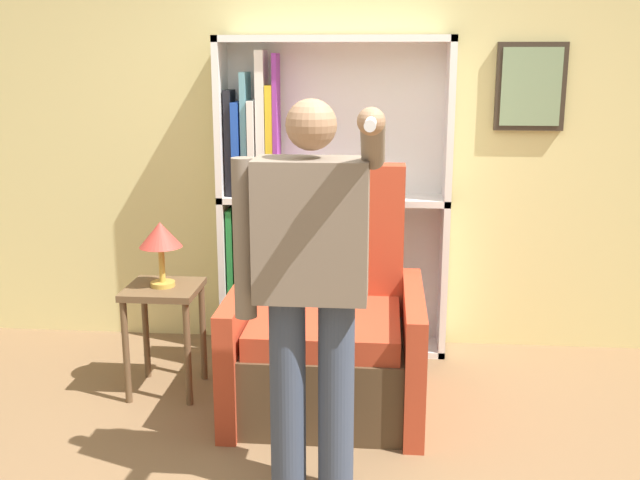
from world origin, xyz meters
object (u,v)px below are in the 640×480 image
at_px(bookcase, 300,210).
at_px(side_table, 164,308).
at_px(table_lamp, 160,238).
at_px(armchair, 328,335).
at_px(person_standing, 311,279).

height_order(bookcase, side_table, bookcase).
height_order(side_table, table_lamp, table_lamp).
relative_size(bookcase, armchair, 1.55).
relative_size(person_standing, table_lamp, 4.68).
bearing_deg(side_table, armchair, -3.22).
bearing_deg(bookcase, side_table, -132.33).
distance_m(armchair, table_lamp, 1.04).
bearing_deg(person_standing, bookcase, 97.91).
relative_size(bookcase, table_lamp, 5.46).
distance_m(person_standing, table_lamp, 1.32).
xyz_separation_m(person_standing, side_table, (-0.91, 0.96, -0.48)).
bearing_deg(table_lamp, bookcase, 47.67).
distance_m(bookcase, table_lamp, 1.00).
relative_size(armchair, side_table, 2.06).
bearing_deg(person_standing, armchair, 90.12).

